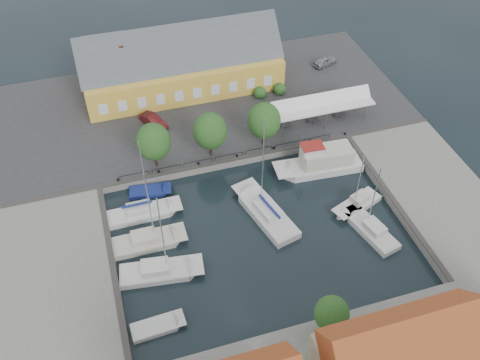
# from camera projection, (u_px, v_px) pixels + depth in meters

# --- Properties ---
(ground) EXTENTS (140.00, 140.00, 0.00)m
(ground) POSITION_uv_depth(u_px,v_px,m) (255.00, 224.00, 60.93)
(ground) COLOR black
(ground) RESTS_ON ground
(north_quay) EXTENTS (56.00, 26.00, 1.00)m
(north_quay) POSITION_uv_depth(u_px,v_px,m) (205.00, 106.00, 76.38)
(north_quay) COLOR #2D2D30
(north_quay) RESTS_ON ground
(west_quay) EXTENTS (12.00, 24.00, 1.00)m
(west_quay) POSITION_uv_depth(u_px,v_px,m) (57.00, 283.00, 54.56)
(west_quay) COLOR slate
(west_quay) RESTS_ON ground
(east_quay) EXTENTS (12.00, 24.00, 1.00)m
(east_quay) POSITION_uv_depth(u_px,v_px,m) (435.00, 193.00, 63.86)
(east_quay) COLOR slate
(east_quay) RESTS_ON ground
(quay_edge_fittings) EXTENTS (56.00, 24.72, 0.40)m
(quay_edge_fittings) POSITION_uv_depth(u_px,v_px,m) (243.00, 190.00, 63.46)
(quay_edge_fittings) COLOR #383533
(quay_edge_fittings) RESTS_ON north_quay
(warehouse) EXTENTS (28.56, 14.00, 9.55)m
(warehouse) POSITION_uv_depth(u_px,v_px,m) (177.00, 66.00, 76.78)
(warehouse) COLOR gold
(warehouse) RESTS_ON north_quay
(tent_canopy) EXTENTS (14.00, 4.00, 2.83)m
(tent_canopy) POSITION_uv_depth(u_px,v_px,m) (321.00, 105.00, 71.29)
(tent_canopy) COLOR white
(tent_canopy) RESTS_ON north_quay
(quay_trees) EXTENTS (18.20, 4.20, 6.30)m
(quay_trees) POSITION_uv_depth(u_px,v_px,m) (210.00, 131.00, 65.36)
(quay_trees) COLOR black
(quay_trees) RESTS_ON north_quay
(car_silver) EXTENTS (4.37, 2.96, 1.38)m
(car_silver) POSITION_uv_depth(u_px,v_px,m) (325.00, 61.00, 82.81)
(car_silver) COLOR #9A9DA1
(car_silver) RESTS_ON north_quay
(car_red) EXTENTS (3.54, 4.66, 1.47)m
(car_red) POSITION_uv_depth(u_px,v_px,m) (153.00, 121.00, 71.87)
(car_red) COLOR #4E1215
(car_red) RESTS_ON north_quay
(center_sailboat) EXTENTS (5.48, 10.76, 14.10)m
(center_sailboat) POSITION_uv_depth(u_px,v_px,m) (266.00, 214.00, 61.64)
(center_sailboat) COLOR silver
(center_sailboat) RESTS_ON ground
(trawler) EXTENTS (11.47, 4.08, 5.00)m
(trawler) POSITION_uv_depth(u_px,v_px,m) (321.00, 163.00, 66.88)
(trawler) COLOR silver
(trawler) RESTS_ON ground
(east_boat_b) EXTENTS (6.73, 4.27, 9.12)m
(east_boat_b) POSITION_uv_depth(u_px,v_px,m) (357.00, 205.00, 62.78)
(east_boat_b) COLOR silver
(east_boat_b) RESTS_ON ground
(east_boat_c) EXTENTS (4.15, 7.89, 9.88)m
(east_boat_c) POSITION_uv_depth(u_px,v_px,m) (371.00, 231.00, 59.86)
(east_boat_c) COLOR silver
(east_boat_c) RESTS_ON ground
(west_boat_a) EXTENTS (8.71, 2.53, 11.46)m
(west_boat_a) POSITION_uv_depth(u_px,v_px,m) (143.00, 214.00, 61.77)
(west_boat_a) COLOR silver
(west_boat_a) RESTS_ON ground
(west_boat_b) EXTENTS (8.24, 2.87, 11.18)m
(west_boat_b) POSITION_uv_depth(u_px,v_px,m) (148.00, 242.00, 58.72)
(west_boat_b) COLOR beige
(west_boat_b) RESTS_ON ground
(west_boat_c) EXTENTS (9.09, 3.94, 11.85)m
(west_boat_c) POSITION_uv_depth(u_px,v_px,m) (159.00, 272.00, 55.80)
(west_boat_c) COLOR silver
(west_boat_c) RESTS_ON ground
(launch_sw) EXTENTS (5.38, 2.22, 0.98)m
(launch_sw) POSITION_uv_depth(u_px,v_px,m) (157.00, 327.00, 51.37)
(launch_sw) COLOR silver
(launch_sw) RESTS_ON ground
(launch_nw) EXTENTS (5.31, 2.76, 0.88)m
(launch_nw) POSITION_uv_depth(u_px,v_px,m) (149.00, 192.00, 64.54)
(launch_nw) COLOR navy
(launch_nw) RESTS_ON ground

